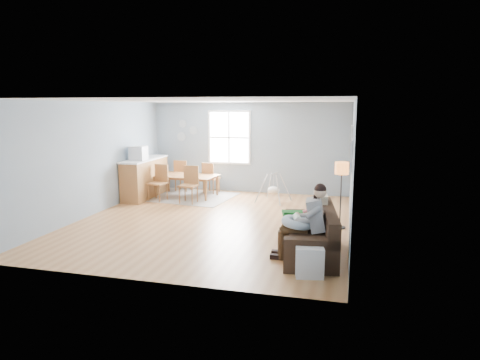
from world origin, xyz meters
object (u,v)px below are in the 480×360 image
(floor_lamp, at_px, (342,174))
(chair_ne, at_px, (210,176))
(monitor, at_px, (138,153))
(chair_nw, at_px, (182,174))
(sofa, at_px, (313,238))
(chair_se, at_px, (190,182))
(storage_cube, at_px, (309,261))
(chair_sw, at_px, (159,180))
(dining_table, at_px, (186,186))
(father, at_px, (306,219))
(counter, at_px, (145,178))
(toddler, at_px, (308,213))
(baby_swing, at_px, (273,189))

(floor_lamp, bearing_deg, chair_ne, 143.89)
(monitor, bearing_deg, chair_nw, 64.40)
(sofa, distance_m, floor_lamp, 2.04)
(chair_se, relative_size, chair_ne, 1.07)
(floor_lamp, bearing_deg, storage_cube, -98.13)
(chair_sw, bearing_deg, dining_table, 47.83)
(sofa, height_order, dining_table, sofa)
(father, bearing_deg, storage_cube, -80.61)
(counter, bearing_deg, floor_lamp, -18.78)
(storage_cube, bearing_deg, chair_se, 129.82)
(counter, bearing_deg, monitor, -86.96)
(chair_nw, bearing_deg, floor_lamp, -31.33)
(sofa, relative_size, father, 1.60)
(toddler, bearing_deg, father, -88.73)
(sofa, distance_m, monitor, 6.10)
(chair_se, xyz_separation_m, chair_nw, (-0.79, 1.40, -0.02))
(sofa, xyz_separation_m, dining_table, (-3.97, 4.00, 0.02))
(sofa, bearing_deg, chair_nw, 132.90)
(floor_lamp, relative_size, dining_table, 0.80)
(dining_table, height_order, baby_swing, baby_swing)
(toddler, xyz_separation_m, monitor, (-4.95, 3.09, 0.63))
(sofa, height_order, floor_lamp, floor_lamp)
(father, xyz_separation_m, chair_ne, (-3.35, 4.90, -0.17))
(chair_sw, relative_size, chair_ne, 1.06)
(chair_sw, bearing_deg, monitor, -166.02)
(dining_table, relative_size, counter, 0.89)
(father, relative_size, toddler, 1.69)
(father, height_order, chair_nw, father)
(baby_swing, bearing_deg, chair_nw, 165.01)
(toddler, distance_m, counter, 6.06)
(chair_nw, bearing_deg, chair_se, -60.48)
(father, xyz_separation_m, chair_se, (-3.49, 3.60, -0.13))
(sofa, xyz_separation_m, toddler, (-0.10, 0.18, 0.40))
(chair_sw, bearing_deg, storage_cube, -44.28)
(chair_ne, bearing_deg, chair_se, -96.08)
(floor_lamp, relative_size, monitor, 3.42)
(father, xyz_separation_m, counter, (-4.98, 3.95, -0.14))
(floor_lamp, xyz_separation_m, monitor, (-5.48, 1.49, 0.13))
(toddler, distance_m, monitor, 5.87)
(chair_sw, bearing_deg, father, -39.98)
(sofa, bearing_deg, dining_table, 134.80)
(sofa, bearing_deg, chair_sw, 142.95)
(father, bearing_deg, floor_lamp, 75.98)
(storage_cube, bearing_deg, sofa, 91.64)
(sofa, distance_m, dining_table, 5.63)
(toddler, relative_size, chair_sw, 0.79)
(sofa, xyz_separation_m, counter, (-5.07, 3.65, 0.28))
(chair_nw, distance_m, monitor, 1.76)
(father, height_order, baby_swing, father)
(dining_table, xyz_separation_m, chair_nw, (-0.40, 0.70, 0.24))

